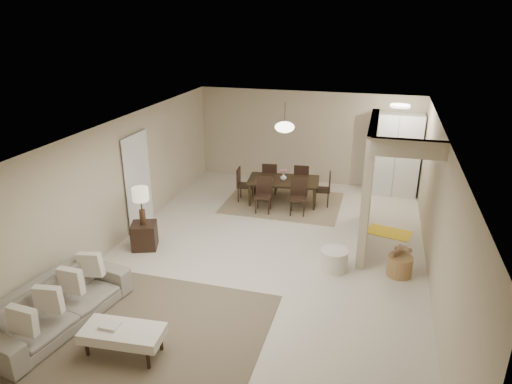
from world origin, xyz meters
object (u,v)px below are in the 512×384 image
(ottoman_bench, at_px, (123,334))
(round_pouf, at_px, (334,260))
(side_table, at_px, (144,236))
(dining_table, at_px, (283,192))
(wicker_basket, at_px, (400,266))
(pantry_cabinet, at_px, (395,155))
(sofa, at_px, (57,305))

(ottoman_bench, distance_m, round_pouf, 3.93)
(side_table, relative_size, round_pouf, 1.03)
(dining_table, bearing_deg, side_table, -132.09)
(side_table, xyz_separation_m, wicker_basket, (4.90, 0.29, -0.07))
(wicker_basket, distance_m, dining_table, 3.87)
(pantry_cabinet, relative_size, ottoman_bench, 1.83)
(pantry_cabinet, relative_size, sofa, 0.91)
(side_table, bearing_deg, sofa, -91.13)
(pantry_cabinet, height_order, round_pouf, pantry_cabinet)
(pantry_cabinet, height_order, side_table, pantry_cabinet)
(sofa, relative_size, wicker_basket, 5.27)
(sofa, xyz_separation_m, wicker_basket, (4.95, 2.83, -0.15))
(round_pouf, height_order, dining_table, dining_table)
(pantry_cabinet, xyz_separation_m, sofa, (-4.80, -6.98, -0.71))
(sofa, height_order, side_table, sofa)
(side_table, height_order, dining_table, dining_table)
(dining_table, bearing_deg, sofa, -118.18)
(round_pouf, bearing_deg, wicker_basket, 6.11)
(side_table, distance_m, dining_table, 3.71)
(round_pouf, xyz_separation_m, dining_table, (-1.59, 2.86, 0.11))
(sofa, distance_m, side_table, 2.55)
(ottoman_bench, distance_m, side_table, 3.10)
(pantry_cabinet, relative_size, round_pouf, 4.15)
(ottoman_bench, bearing_deg, wicker_basket, 35.88)
(dining_table, bearing_deg, ottoman_bench, -105.54)
(ottoman_bench, distance_m, wicker_basket, 4.83)
(pantry_cabinet, distance_m, ottoman_bench, 8.12)
(sofa, bearing_deg, ottoman_bench, -94.01)
(sofa, bearing_deg, round_pouf, -45.29)
(pantry_cabinet, bearing_deg, round_pouf, -103.22)
(sofa, distance_m, dining_table, 5.99)
(ottoman_bench, bearing_deg, side_table, 108.74)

